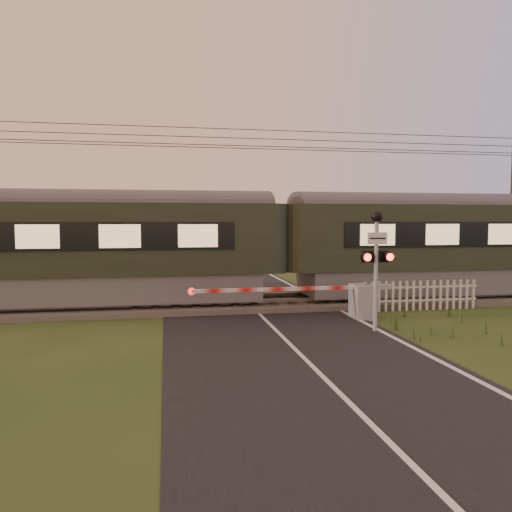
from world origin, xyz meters
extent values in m
plane|color=#263E18|center=(0.00, 0.00, 0.00)|extent=(160.00, 160.00, 0.00)
cube|color=black|center=(0.00, 0.00, 0.01)|extent=(6.00, 140.00, 0.02)
cube|color=#47423D|center=(0.00, 6.50, 0.06)|extent=(140.00, 3.40, 0.24)
cube|color=slate|center=(0.00, 5.78, 0.26)|extent=(140.00, 0.08, 0.14)
cube|color=slate|center=(0.00, 7.22, 0.26)|extent=(140.00, 0.08, 0.14)
cube|color=#2D2116|center=(0.00, 6.50, 0.19)|extent=(0.24, 2.20, 0.06)
cylinder|color=black|center=(0.00, 6.20, 5.50)|extent=(120.00, 0.02, 0.02)
cylinder|color=black|center=(0.00, 6.80, 5.50)|extent=(120.00, 0.02, 0.02)
cylinder|color=black|center=(0.00, 6.50, 6.10)|extent=(120.00, 0.02, 0.02)
cylinder|color=black|center=(0.00, 6.50, 5.80)|extent=(120.00, 0.02, 0.02)
cube|color=gray|center=(2.93, 3.61, 0.52)|extent=(0.52, 0.81, 1.04)
cylinder|color=gray|center=(2.79, 3.61, 0.52)|extent=(0.11, 0.11, 1.04)
cube|color=gray|center=(3.45, 3.61, 0.97)|extent=(0.85, 0.15, 0.15)
cube|color=red|center=(0.30, 3.61, 0.97)|extent=(4.98, 0.10, 0.10)
cylinder|color=red|center=(-2.19, 3.61, 0.97)|extent=(0.21, 0.04, 0.21)
cylinder|color=gray|center=(2.62, 1.86, 1.48)|extent=(0.11, 0.11, 2.96)
cube|color=white|center=(2.62, 1.80, 2.51)|extent=(0.54, 0.03, 0.32)
sphere|color=black|center=(2.62, 1.86, 3.09)|extent=(0.32, 0.32, 0.32)
cube|color=black|center=(2.62, 1.86, 2.02)|extent=(0.74, 0.06, 0.06)
cylinder|color=#FF140C|center=(2.30, 1.68, 2.02)|extent=(0.20, 0.02, 0.20)
cylinder|color=#FF140C|center=(2.93, 1.68, 2.02)|extent=(0.20, 0.02, 0.20)
cube|color=black|center=(2.62, 1.91, 2.02)|extent=(0.79, 0.02, 0.32)
cube|color=silver|center=(5.42, 4.63, 0.33)|extent=(4.15, 0.04, 0.07)
cube|color=silver|center=(5.42, 4.63, 0.78)|extent=(4.15, 0.04, 0.07)
camera|label=1|loc=(-2.91, -10.60, 2.98)|focal=35.00mm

